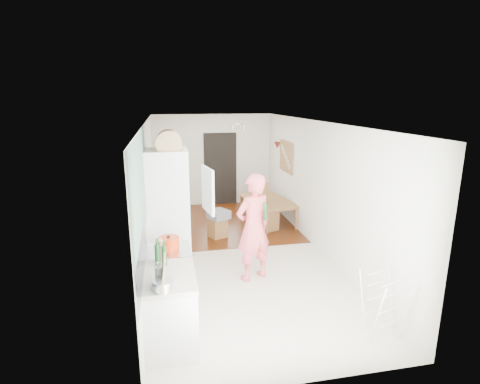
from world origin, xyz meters
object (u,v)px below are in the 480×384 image
object	(u,v)px
person	(253,218)
stool	(217,228)
dining_table	(269,213)
drying_rack	(385,305)
dining_chair	(266,208)

from	to	relation	value
person	stool	xyz separation A→B (m)	(-0.32, 1.99, -0.83)
dining_table	stool	world-z (taller)	dining_table
stool	drying_rack	distance (m)	4.12
stool	person	bearing A→B (deg)	-80.89
dining_table	drying_rack	distance (m)	4.57
stool	drying_rack	bearing A→B (deg)	-67.53
person	dining_chair	bearing A→B (deg)	-133.07
person	dining_table	xyz separation A→B (m)	(1.03, 2.74, -0.81)
person	dining_table	distance (m)	3.04
stool	drying_rack	xyz separation A→B (m)	(1.57, -3.80, 0.20)
dining_table	dining_chair	distance (m)	0.62
drying_rack	stool	bearing A→B (deg)	95.27
dining_table	stool	distance (m)	1.54
person	dining_chair	size ratio (longest dim) A/B	1.99
dining_chair	stool	xyz separation A→B (m)	(-1.13, -0.25, -0.31)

